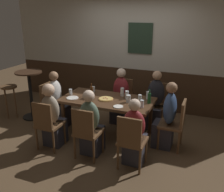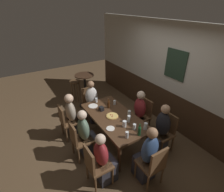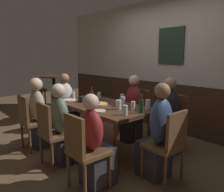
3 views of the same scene
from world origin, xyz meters
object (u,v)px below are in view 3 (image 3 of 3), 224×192
Objects in this scene: person_head_east at (157,138)px; pint_glass_amber at (122,99)px; dining_table at (101,110)px; person_head_west at (67,108)px; chair_mid_near at (52,131)px; beer_bottle_green at (141,106)px; person_right_far at (167,122)px; chair_mid_far at (138,111)px; chair_head_east at (168,142)px; condiment_caddy at (82,99)px; bar_stool at (40,96)px; person_right_near at (95,148)px; beer_bottle_brown at (92,95)px; tumbler_water at (148,105)px; pint_glass_stout at (123,102)px; plate_white_small at (99,111)px; pint_glass_pale at (99,96)px; side_bar_table at (54,95)px; chair_right_far at (173,120)px; chair_right_near at (83,148)px; person_mid_near at (63,130)px; chair_head_west at (63,106)px; person_mid_far at (132,113)px; tumbler_short at (73,95)px; person_left_near at (41,118)px; highball_clear at (125,111)px; beer_glass_half at (119,105)px; beer_glass_tall at (133,106)px; chair_left_near at (31,119)px.

person_head_east is 0.99m from pint_glass_amber.
dining_table is 1.46× the size of person_head_west.
dining_table is 0.36m from pint_glass_amber.
beer_bottle_green is at bearing 50.19° from chair_mid_near.
person_right_far is 0.70m from beer_bottle_green.
chair_head_east is (1.26, -0.84, 0.00)m from chair_mid_far.
bar_stool is (-1.97, 0.11, -0.22)m from condiment_caddy.
beer_bottle_brown is at bearing 145.59° from person_right_near.
bar_stool is (-3.02, -0.30, -0.24)m from tumbler_water.
pint_glass_stout is 0.88× the size of plate_white_small.
pint_glass_pale is 1.47m from side_bar_table.
plate_white_small is (-0.42, -1.14, 0.25)m from chair_right_far.
person_head_east is at bearing 67.16° from chair_right_near.
person_mid_near is at bearing 90.00° from chair_mid_near.
person_mid_near is 1.04× the size of person_right_near.
chair_head_west and chair_right_near have the same top height.
person_head_east is 2.19m from person_head_west.
pint_glass_amber reaches higher than chair_head_east.
person_head_east is (1.10, -0.68, 0.01)m from person_mid_far.
chair_mid_near is 7.69× the size of tumbler_short.
dining_table is 2.34× the size of bar_stool.
person_head_west is at bearing -173.81° from pint_glass_stout.
person_mid_far reaches higher than person_left_near.
person_head_east is (1.10, 0.84, 0.00)m from chair_mid_near.
plate_white_small reaches higher than bar_stool.
dining_table is at bearing -33.41° from pint_glass_pale.
chair_head_west is 5.27× the size of plate_white_small.
plate_white_small is at bearing -161.25° from highball_clear.
person_right_far reaches higher than chair_right_far.
bar_stool is at bearing -179.39° from chair_head_west.
person_left_near is 6.87× the size of plate_white_small.
highball_clear is 0.98× the size of beer_glass_half.
tumbler_water is at bearing 34.14° from person_left_near.
tumbler_water reaches higher than beer_glass_tall.
chair_left_near is 6.26× the size of tumbler_water.
chair_right_far is 6.26× the size of tumbler_water.
person_mid_far is 1.00× the size of person_head_west.
chair_head_east reaches higher than beer_glass_half.
beer_bottle_green is at bearing 74.79° from highball_clear.
beer_bottle_green reaches higher than chair_right_near.
highball_clear is 2.60m from side_bar_table.
person_head_east is at bearing -11.33° from pint_glass_stout.
dining_table is at bearing -11.71° from beer_bottle_brown.
chair_mid_far and chair_mid_near have the same top height.
beer_glass_half is (-0.33, -0.86, 0.30)m from chair_right_far.
chair_left_near is 1.80m from beer_bottle_green.
person_right_near is 1.04× the size of side_bar_table.
person_right_near is 1.39m from beer_bottle_brown.
person_mid_far is at bearing -167.67° from chair_right_far.
person_right_near is at bearing -87.06° from tumbler_water.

